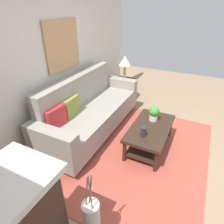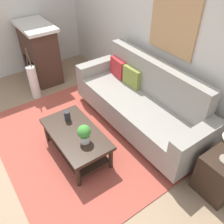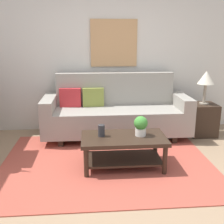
% 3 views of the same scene
% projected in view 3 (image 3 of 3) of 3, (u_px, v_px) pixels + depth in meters
% --- Properties ---
extents(ground_plane, '(9.35, 9.35, 0.00)m').
position_uv_depth(ground_plane, '(110.00, 181.00, 3.29)').
color(ground_plane, '#9E7F60').
extents(wall_back, '(5.35, 0.10, 2.70)m').
position_uv_depth(wall_back, '(101.00, 56.00, 4.91)').
color(wall_back, silver).
rests_on(wall_back, ground_plane).
extents(area_rug, '(2.86, 2.20, 0.01)m').
position_uv_depth(area_rug, '(107.00, 162.00, 3.77)').
color(area_rug, '#B24C3D').
rests_on(area_rug, ground_plane).
extents(couch, '(2.44, 0.84, 1.08)m').
position_uv_depth(couch, '(116.00, 112.00, 4.66)').
color(couch, gray).
rests_on(couch, ground_plane).
extents(throw_pillow_crimson, '(0.37, 0.15, 0.32)m').
position_uv_depth(throw_pillow_crimson, '(70.00, 97.00, 4.66)').
color(throw_pillow_crimson, red).
rests_on(throw_pillow_crimson, couch).
extents(throw_pillow_olive, '(0.37, 0.14, 0.32)m').
position_uv_depth(throw_pillow_olive, '(93.00, 97.00, 4.69)').
color(throw_pillow_olive, olive).
rests_on(throw_pillow_olive, couch).
extents(coffee_table, '(1.10, 0.60, 0.43)m').
position_uv_depth(coffee_table, '(124.00, 145.00, 3.57)').
color(coffee_table, '#332319').
rests_on(coffee_table, ground_plane).
extents(tabletop_vase, '(0.09, 0.09, 0.15)m').
position_uv_depth(tabletop_vase, '(101.00, 131.00, 3.53)').
color(tabletop_vase, '#2D2D33').
rests_on(tabletop_vase, coffee_table).
extents(potted_plant_tabletop, '(0.18, 0.18, 0.26)m').
position_uv_depth(potted_plant_tabletop, '(141.00, 125.00, 3.54)').
color(potted_plant_tabletop, white).
rests_on(potted_plant_tabletop, coffee_table).
extents(side_table, '(0.44, 0.44, 0.56)m').
position_uv_depth(side_table, '(202.00, 119.00, 4.78)').
color(side_table, '#332319').
rests_on(side_table, ground_plane).
extents(table_lamp, '(0.28, 0.28, 0.57)m').
position_uv_depth(table_lamp, '(206.00, 79.00, 4.59)').
color(table_lamp, gray).
rests_on(table_lamp, side_table).
extents(framed_painting, '(0.82, 0.03, 0.81)m').
position_uv_depth(framed_painting, '(114.00, 43.00, 4.81)').
color(framed_painting, tan).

